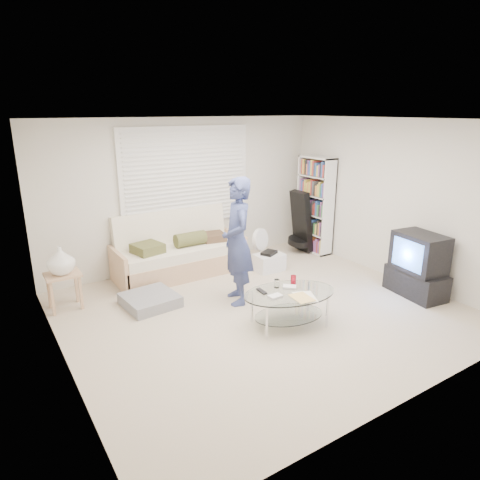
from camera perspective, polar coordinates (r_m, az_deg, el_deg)
ground at (r=5.88m, az=3.02°, el=-9.41°), size 5.00×5.00×0.00m
room_shell at (r=5.74m, az=0.48°, el=7.14°), size 5.02×4.52×2.51m
window_blinds at (r=7.24m, az=-7.06°, el=8.45°), size 2.32×0.08×1.62m
futon_sofa at (r=7.10m, az=-8.13°, el=-1.87°), size 2.11×0.85×1.03m
grey_floor_pillow at (r=6.13m, az=-11.90°, el=-7.84°), size 0.74×0.74×0.15m
side_table at (r=6.16m, az=-22.76°, el=-2.85°), size 0.45×0.36×0.89m
bookshelf at (r=8.15m, az=9.97°, el=4.61°), size 0.28×0.76×1.79m
guitar_case at (r=8.12m, az=8.12°, el=1.87°), size 0.42×0.43×1.16m
floor_fan at (r=7.47m, az=2.66°, el=-0.42°), size 0.40×0.26×0.65m
storage_bin at (r=7.23m, az=3.87°, el=-2.91°), size 0.48×0.34×0.34m
tv_unit at (r=6.70m, az=22.62°, el=-3.19°), size 0.57×0.91×0.93m
coffee_table at (r=5.42m, az=6.56°, el=-7.78°), size 1.32×0.98×0.56m
standing_person at (r=5.84m, az=-0.37°, el=-0.20°), size 0.60×0.74×1.77m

